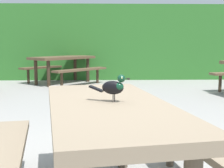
{
  "coord_description": "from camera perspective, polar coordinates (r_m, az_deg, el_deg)",
  "views": [
    {
      "loc": [
        -0.14,
        -2.28,
        1.14
      ],
      "look_at": [
        -0.06,
        -0.03,
        0.84
      ],
      "focal_mm": 51.48,
      "sensor_mm": 36.0,
      "label": 1
    }
  ],
  "objects": [
    {
      "name": "hedge_wall",
      "position": [
        10.36,
        -1.14,
        7.4
      ],
      "size": [
        28.0,
        1.65,
        2.24
      ],
      "primitive_type": "cube",
      "color": "#2D6B28",
      "rests_on": "ground"
    },
    {
      "name": "bird_grackle",
      "position": [
        2.11,
        0.4,
        -0.47
      ],
      "size": [
        0.27,
        0.15,
        0.18
      ],
      "color": "black",
      "rests_on": "picnic_table_foreground"
    },
    {
      "name": "picnic_table_foreground",
      "position": [
        2.15,
        -0.55,
        -8.12
      ],
      "size": [
        1.95,
        1.97,
        0.74
      ],
      "color": "#84725B",
      "rests_on": "ground"
    },
    {
      "name": "picnic_table_mid_left",
      "position": [
        8.91,
        -8.74,
        3.67
      ],
      "size": [
        2.39,
        2.4,
        0.74
      ],
      "color": "brown",
      "rests_on": "ground"
    }
  ]
}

